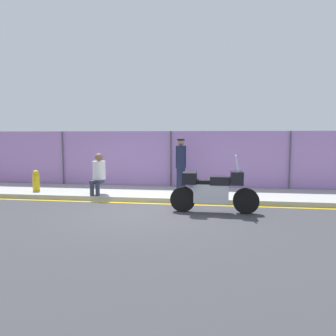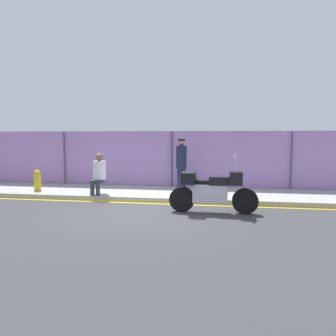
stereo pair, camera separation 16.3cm
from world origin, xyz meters
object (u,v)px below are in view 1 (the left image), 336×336
at_px(motorcycle, 213,189).
at_px(officer_standing, 181,164).
at_px(person_seated_on_curb, 98,172).
at_px(fire_hydrant, 36,181).

relative_size(motorcycle, officer_standing, 1.31).
xyz_separation_m(motorcycle, person_seated_on_curb, (-3.68, 1.49, 0.25)).
distance_m(officer_standing, fire_hydrant, 4.99).
distance_m(motorcycle, fire_hydrant, 6.28).
xyz_separation_m(person_seated_on_curb, fire_hydrant, (-2.34, 0.28, -0.37)).
bearing_deg(motorcycle, fire_hydrant, 163.55).
bearing_deg(motorcycle, person_seated_on_curb, 157.93).
distance_m(motorcycle, person_seated_on_curb, 3.98).
height_order(motorcycle, fire_hydrant, motorcycle).
bearing_deg(fire_hydrant, officer_standing, 9.44).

